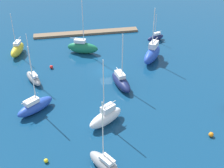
{
  "coord_description": "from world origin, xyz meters",
  "views": [
    {
      "loc": [
        8.51,
        57.54,
        35.71
      ],
      "look_at": [
        0.0,
        7.19,
        1.5
      ],
      "focal_mm": 52.59,
      "sensor_mm": 36.0,
      "label": 1
    }
  ],
  "objects_px": {
    "pier_dock": "(86,33)",
    "mooring_buoy_orange": "(211,135)",
    "sailboat_gray_near_pier": "(34,78)",
    "sailboat_gray_west_end": "(105,164)",
    "sailboat_green_far_north": "(83,47)",
    "mooring_buoy_yellow": "(46,161)",
    "sailboat_yellow_east_end": "(17,49)",
    "mooring_buoy_red": "(51,67)",
    "sailboat_blue_center_basin": "(152,54)",
    "sailboat_blue_by_breakwater": "(35,106)",
    "sailboat_navy_outer_mooring": "(121,81)",
    "sailboat_white_mid_basin": "(106,117)",
    "sailboat_navy_inner_mooring": "(156,37)"
  },
  "relations": [
    {
      "from": "sailboat_gray_west_end",
      "to": "mooring_buoy_red",
      "type": "relative_size",
      "value": 16.03
    },
    {
      "from": "sailboat_navy_inner_mooring",
      "to": "mooring_buoy_red",
      "type": "distance_m",
      "value": 26.8
    },
    {
      "from": "sailboat_blue_by_breakwater",
      "to": "sailboat_yellow_east_end",
      "type": "bearing_deg",
      "value": 64.24
    },
    {
      "from": "sailboat_blue_by_breakwater",
      "to": "mooring_buoy_yellow",
      "type": "distance_m",
      "value": 12.36
    },
    {
      "from": "sailboat_blue_center_basin",
      "to": "sailboat_blue_by_breakwater",
      "type": "xyz_separation_m",
      "value": [
        24.65,
        13.96,
        -0.5
      ]
    },
    {
      "from": "sailboat_yellow_east_end",
      "to": "sailboat_green_far_north",
      "type": "bearing_deg",
      "value": 101.54
    },
    {
      "from": "sailboat_blue_center_basin",
      "to": "mooring_buoy_red",
      "type": "height_order",
      "value": "sailboat_blue_center_basin"
    },
    {
      "from": "pier_dock",
      "to": "sailboat_navy_inner_mooring",
      "type": "distance_m",
      "value": 17.58
    },
    {
      "from": "pier_dock",
      "to": "mooring_buoy_red",
      "type": "bearing_deg",
      "value": 60.35
    },
    {
      "from": "sailboat_green_far_north",
      "to": "mooring_buoy_yellow",
      "type": "bearing_deg",
      "value": -84.06
    },
    {
      "from": "sailboat_gray_west_end",
      "to": "sailboat_green_far_north",
      "type": "bearing_deg",
      "value": -32.94
    },
    {
      "from": "sailboat_blue_by_breakwater",
      "to": "sailboat_gray_near_pier",
      "type": "bearing_deg",
      "value": 56.04
    },
    {
      "from": "pier_dock",
      "to": "sailboat_gray_west_end",
      "type": "distance_m",
      "value": 44.95
    },
    {
      "from": "sailboat_yellow_east_end",
      "to": "mooring_buoy_orange",
      "type": "bearing_deg",
      "value": 62.61
    },
    {
      "from": "sailboat_green_far_north",
      "to": "mooring_buoy_red",
      "type": "relative_size",
      "value": 18.45
    },
    {
      "from": "pier_dock",
      "to": "sailboat_white_mid_basin",
      "type": "xyz_separation_m",
      "value": [
        0.34,
        35.1,
        1.09
      ]
    },
    {
      "from": "sailboat_blue_by_breakwater",
      "to": "mooring_buoy_orange",
      "type": "distance_m",
      "value": 29.58
    },
    {
      "from": "pier_dock",
      "to": "sailboat_gray_near_pier",
      "type": "xyz_separation_m",
      "value": [
        12.44,
        20.48,
        0.67
      ]
    },
    {
      "from": "sailboat_gray_near_pier",
      "to": "mooring_buoy_red",
      "type": "distance_m",
      "value": 5.88
    },
    {
      "from": "mooring_buoy_yellow",
      "to": "mooring_buoy_orange",
      "type": "height_order",
      "value": "mooring_buoy_orange"
    },
    {
      "from": "mooring_buoy_orange",
      "to": "sailboat_navy_outer_mooring",
      "type": "bearing_deg",
      "value": -55.01
    },
    {
      "from": "sailboat_navy_inner_mooring",
      "to": "sailboat_gray_west_end",
      "type": "relative_size",
      "value": 0.59
    },
    {
      "from": "sailboat_blue_center_basin",
      "to": "mooring_buoy_red",
      "type": "xyz_separation_m",
      "value": [
        21.73,
        -0.23,
        -1.32
      ]
    },
    {
      "from": "pier_dock",
      "to": "mooring_buoy_orange",
      "type": "relative_size",
      "value": 33.2
    },
    {
      "from": "sailboat_gray_near_pier",
      "to": "sailboat_navy_outer_mooring",
      "type": "bearing_deg",
      "value": -129.92
    },
    {
      "from": "sailboat_blue_center_basin",
      "to": "sailboat_gray_near_pier",
      "type": "distance_m",
      "value": 25.61
    },
    {
      "from": "sailboat_yellow_east_end",
      "to": "mooring_buoy_orange",
      "type": "xyz_separation_m",
      "value": [
        -31.85,
        32.71,
        -0.89
      ]
    },
    {
      "from": "sailboat_blue_center_basin",
      "to": "mooring_buoy_orange",
      "type": "distance_m",
      "value": 25.2
    },
    {
      "from": "sailboat_blue_center_basin",
      "to": "sailboat_white_mid_basin",
      "type": "height_order",
      "value": "sailboat_white_mid_basin"
    },
    {
      "from": "pier_dock",
      "to": "sailboat_gray_west_end",
      "type": "bearing_deg",
      "value": 87.51
    },
    {
      "from": "sailboat_yellow_east_end",
      "to": "sailboat_navy_inner_mooring",
      "type": "height_order",
      "value": "sailboat_yellow_east_end"
    },
    {
      "from": "sailboat_blue_center_basin",
      "to": "mooring_buoy_red",
      "type": "bearing_deg",
      "value": -54.91
    },
    {
      "from": "sailboat_navy_inner_mooring",
      "to": "sailboat_blue_center_basin",
      "type": "bearing_deg",
      "value": 49.34
    },
    {
      "from": "sailboat_navy_inner_mooring",
      "to": "sailboat_yellow_east_end",
      "type": "bearing_deg",
      "value": -17.32
    },
    {
      "from": "sailboat_green_far_north",
      "to": "sailboat_white_mid_basin",
      "type": "distance_m",
      "value": 25.11
    },
    {
      "from": "sailboat_gray_west_end",
      "to": "sailboat_white_mid_basin",
      "type": "bearing_deg",
      "value": -42.07
    },
    {
      "from": "sailboat_yellow_east_end",
      "to": "mooring_buoy_red",
      "type": "distance_m",
      "value": 10.51
    },
    {
      "from": "sailboat_gray_near_pier",
      "to": "mooring_buoy_yellow",
      "type": "relative_size",
      "value": 16.2
    },
    {
      "from": "sailboat_gray_near_pier",
      "to": "sailboat_gray_west_end",
      "type": "xyz_separation_m",
      "value": [
        -10.49,
        24.43,
        0.2
      ]
    },
    {
      "from": "sailboat_blue_center_basin",
      "to": "sailboat_yellow_east_end",
      "type": "xyz_separation_m",
      "value": [
        29.07,
        -7.69,
        -0.4
      ]
    },
    {
      "from": "sailboat_navy_inner_mooring",
      "to": "sailboat_gray_west_end",
      "type": "bearing_deg",
      "value": 44.41
    },
    {
      "from": "sailboat_gray_west_end",
      "to": "mooring_buoy_orange",
      "type": "height_order",
      "value": "sailboat_gray_west_end"
    },
    {
      "from": "mooring_buoy_red",
      "to": "sailboat_green_far_north",
      "type": "bearing_deg",
      "value": -141.31
    },
    {
      "from": "mooring_buoy_yellow",
      "to": "mooring_buoy_red",
      "type": "relative_size",
      "value": 0.87
    },
    {
      "from": "sailboat_blue_by_breakwater",
      "to": "mooring_buoy_orange",
      "type": "xyz_separation_m",
      "value": [
        -27.42,
        11.05,
        -0.79
      ]
    },
    {
      "from": "mooring_buoy_orange",
      "to": "sailboat_blue_by_breakwater",
      "type": "bearing_deg",
      "value": -21.95
    },
    {
      "from": "sailboat_green_far_north",
      "to": "mooring_buoy_yellow",
      "type": "distance_m",
      "value": 33.2
    },
    {
      "from": "sailboat_navy_inner_mooring",
      "to": "mooring_buoy_orange",
      "type": "xyz_separation_m",
      "value": [
        0.71,
        34.3,
        -0.47
      ]
    },
    {
      "from": "sailboat_green_far_north",
      "to": "sailboat_blue_by_breakwater",
      "type": "height_order",
      "value": "sailboat_green_far_north"
    },
    {
      "from": "sailboat_yellow_east_end",
      "to": "sailboat_blue_center_basin",
      "type": "bearing_deg",
      "value": 93.55
    }
  ]
}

